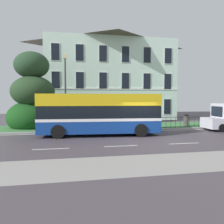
% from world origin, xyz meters
% --- Properties ---
extents(ground_plane, '(60.00, 56.00, 0.18)m').
position_xyz_m(ground_plane, '(0.00, 0.86, -0.02)').
color(ground_plane, '#453D45').
extents(georgian_townhouse, '(15.79, 10.79, 11.74)m').
position_xyz_m(georgian_townhouse, '(0.13, 16.07, 6.02)').
color(georgian_townhouse, silver).
rests_on(georgian_townhouse, ground_plane).
extents(iron_verge_railing, '(15.21, 0.04, 0.97)m').
position_xyz_m(iron_verge_railing, '(0.13, 4.40, 0.62)').
color(iron_verge_railing, black).
rests_on(iron_verge_railing, ground_plane).
extents(evergreen_tree, '(4.33, 4.25, 7.50)m').
position_xyz_m(evergreen_tree, '(-8.30, 7.24, 2.80)').
color(evergreen_tree, '#423328').
rests_on(evergreen_tree, ground_plane).
extents(single_decker_bus, '(9.10, 3.22, 3.11)m').
position_xyz_m(single_decker_bus, '(-2.71, 2.40, 1.64)').
color(single_decker_bus, navy).
rests_on(single_decker_bus, ground_plane).
extents(street_lamp_post, '(0.36, 0.24, 6.42)m').
position_xyz_m(street_lamp_post, '(-5.25, 5.48, 3.82)').
color(street_lamp_post, '#333338').
rests_on(street_lamp_post, ground_plane).
extents(litter_bin, '(0.49, 0.49, 1.14)m').
position_xyz_m(litter_bin, '(6.01, 5.26, 0.69)').
color(litter_bin, '#4C4742').
rests_on(litter_bin, ground_plane).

